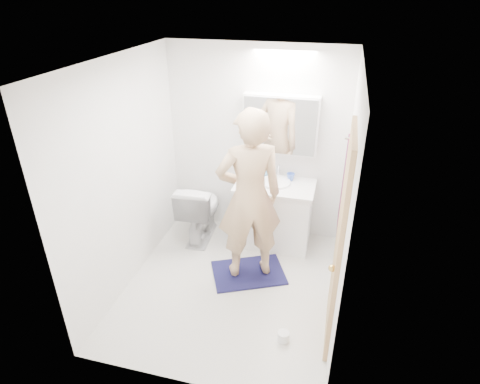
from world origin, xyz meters
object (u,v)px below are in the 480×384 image
(toothbrush_cup, at_px, (291,177))
(medicine_cabinet, at_px, (280,125))
(toilet, at_px, (200,209))
(toilet_paper_roll, at_px, (283,336))
(soap_bottle_a, at_px, (254,169))
(vanity_cabinet, at_px, (274,215))
(soap_bottle_b, at_px, (264,171))
(person, at_px, (249,197))

(toothbrush_cup, bearing_deg, medicine_cabinet, 162.99)
(toilet, bearing_deg, toilet_paper_roll, 129.09)
(toothbrush_cup, bearing_deg, toilet_paper_roll, -82.62)
(medicine_cabinet, bearing_deg, soap_bottle_a, -168.49)
(soap_bottle_a, bearing_deg, toilet_paper_roll, -68.40)
(vanity_cabinet, relative_size, soap_bottle_b, 5.50)
(toilet, height_order, toilet_paper_roll, toilet)
(medicine_cabinet, xyz_separation_m, person, (-0.15, -0.92, -0.50))
(vanity_cabinet, xyz_separation_m, toilet, (-0.93, -0.11, 0.01))
(person, relative_size, soap_bottle_a, 9.07)
(soap_bottle_b, bearing_deg, soap_bottle_a, -165.84)
(person, bearing_deg, toothbrush_cup, -134.67)
(medicine_cabinet, distance_m, soap_bottle_a, 0.65)
(medicine_cabinet, xyz_separation_m, soap_bottle_b, (-0.18, -0.03, -0.60))
(soap_bottle_b, bearing_deg, person, -88.37)
(soap_bottle_a, xyz_separation_m, toilet_paper_roll, (0.68, -1.72, -0.88))
(soap_bottle_b, bearing_deg, medicine_cabinet, 9.69)
(vanity_cabinet, height_order, medicine_cabinet, medicine_cabinet)
(toilet_paper_roll, bearing_deg, person, 122.00)
(person, bearing_deg, vanity_cabinet, -126.93)
(person, bearing_deg, medicine_cabinet, -124.15)
(medicine_cabinet, xyz_separation_m, toothbrush_cup, (0.16, -0.05, -0.63))
(vanity_cabinet, bearing_deg, person, -102.03)
(soap_bottle_a, distance_m, toothbrush_cup, 0.46)
(toilet, bearing_deg, medicine_cabinet, -163.83)
(vanity_cabinet, distance_m, person, 0.95)
(toilet, height_order, soap_bottle_a, soap_bottle_a)
(person, relative_size, soap_bottle_b, 11.65)
(soap_bottle_a, bearing_deg, toothbrush_cup, 1.25)
(toilet, bearing_deg, toothbrush_cup, -168.96)
(vanity_cabinet, height_order, toilet_paper_roll, vanity_cabinet)
(vanity_cabinet, bearing_deg, toilet, -172.98)
(medicine_cabinet, height_order, toilet, medicine_cabinet)
(medicine_cabinet, height_order, soap_bottle_b, medicine_cabinet)
(soap_bottle_b, height_order, toilet_paper_roll, soap_bottle_b)
(medicine_cabinet, distance_m, toilet, 1.48)
(soap_bottle_a, relative_size, soap_bottle_b, 1.28)
(vanity_cabinet, xyz_separation_m, medicine_cabinet, (-0.00, 0.21, 1.11))
(person, xyz_separation_m, soap_bottle_a, (-0.14, 0.86, -0.08))
(toilet, bearing_deg, vanity_cabinet, -176.03)
(soap_bottle_a, bearing_deg, medicine_cabinet, 11.51)
(vanity_cabinet, distance_m, soap_bottle_a, 0.63)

